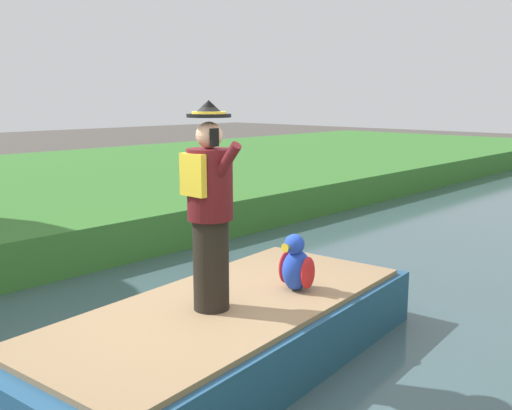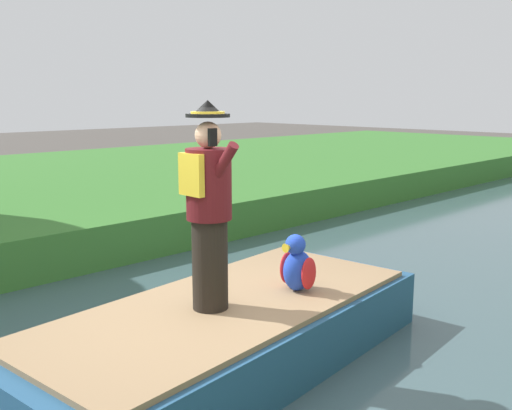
{
  "view_description": "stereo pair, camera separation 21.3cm",
  "coord_description": "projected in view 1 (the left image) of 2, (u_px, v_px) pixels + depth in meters",
  "views": [
    {
      "loc": [
        3.7,
        -3.4,
        2.58
      ],
      "look_at": [
        0.12,
        0.41,
        1.61
      ],
      "focal_mm": 40.7,
      "sensor_mm": 36.0,
      "label": 1
    },
    {
      "loc": [
        3.85,
        -3.25,
        2.58
      ],
      "look_at": [
        0.12,
        0.41,
        1.61
      ],
      "focal_mm": 40.7,
      "sensor_mm": 36.0,
      "label": 2
    }
  ],
  "objects": [
    {
      "name": "parrot_plush",
      "position": [
        296.0,
        266.0,
        5.69
      ],
      "size": [
        0.36,
        0.34,
        0.57
      ],
      "color": "blue",
      "rests_on": "boat"
    },
    {
      "name": "boat",
      "position": [
        227.0,
        334.0,
        5.43
      ],
      "size": [
        2.22,
        4.36,
        0.61
      ],
      "color": "#23517A",
      "rests_on": "canal_water"
    },
    {
      "name": "canal_water",
      "position": [
        216.0,
        374.0,
        5.39
      ],
      "size": [
        7.0,
        48.0,
        0.1
      ],
      "primitive_type": "cube",
      "color": "#3D565B",
      "rests_on": "ground"
    },
    {
      "name": "person_pirate",
      "position": [
        210.0,
        208.0,
        5.05
      ],
      "size": [
        0.61,
        0.42,
        1.85
      ],
      "rotation": [
        0.0,
        0.0,
        0.16
      ],
      "color": "black",
      "rests_on": "boat"
    },
    {
      "name": "ground_plane",
      "position": [
        216.0,
        379.0,
        5.4
      ],
      "size": [
        80.0,
        80.0,
        0.0
      ],
      "primitive_type": "plane",
      "color": "#4C4742"
    }
  ]
}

